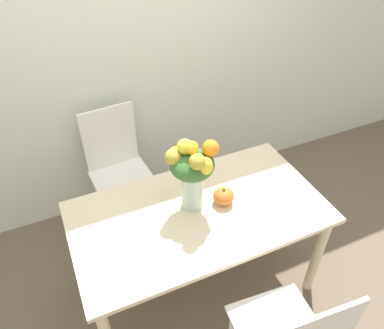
% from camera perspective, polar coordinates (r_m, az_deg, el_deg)
% --- Properties ---
extents(ground_plane, '(12.00, 12.00, 0.00)m').
position_cam_1_polar(ground_plane, '(2.76, 0.89, -17.41)').
color(ground_plane, brown).
extents(wall_back, '(8.00, 0.06, 2.70)m').
position_cam_1_polar(wall_back, '(2.70, -8.95, 18.13)').
color(wall_back, silver).
rests_on(wall_back, ground_plane).
extents(dining_table, '(1.48, 0.81, 0.72)m').
position_cam_1_polar(dining_table, '(2.26, 1.05, -8.70)').
color(dining_table, beige).
rests_on(dining_table, ground_plane).
extents(flower_vase, '(0.28, 0.28, 0.46)m').
position_cam_1_polar(flower_vase, '(2.04, -0.00, -0.87)').
color(flower_vase, '#B2CCBC').
rests_on(flower_vase, dining_table).
extents(pumpkin, '(0.13, 0.13, 0.11)m').
position_cam_1_polar(pumpkin, '(2.21, 4.81, -4.82)').
color(pumpkin, orange).
rests_on(pumpkin, dining_table).
extents(dining_chair_near_window, '(0.45, 0.45, 0.98)m').
position_cam_1_polar(dining_chair_near_window, '(2.84, -11.00, -0.88)').
color(dining_chair_near_window, white).
rests_on(dining_chair_near_window, ground_plane).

